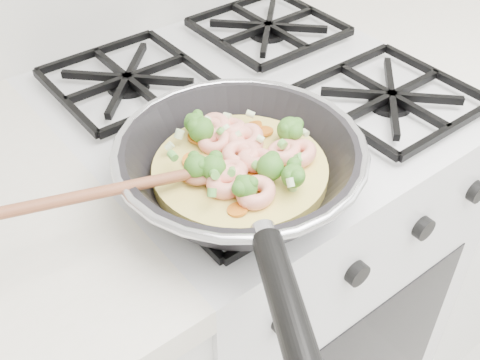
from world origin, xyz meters
TOP-DOWN VIEW (x-y plane):
  - stove at (0.00, 1.70)m, footprint 0.60×0.60m
  - counter_right at (0.80, 1.70)m, footprint 1.00×0.60m
  - skillet at (-0.17, 1.52)m, footprint 0.46×0.45m

SIDE VIEW (x-z plane):
  - counter_right at x=0.80m, z-range 0.00..0.90m
  - stove at x=0.00m, z-range 0.00..0.92m
  - skillet at x=-0.17m, z-range 0.91..1.01m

